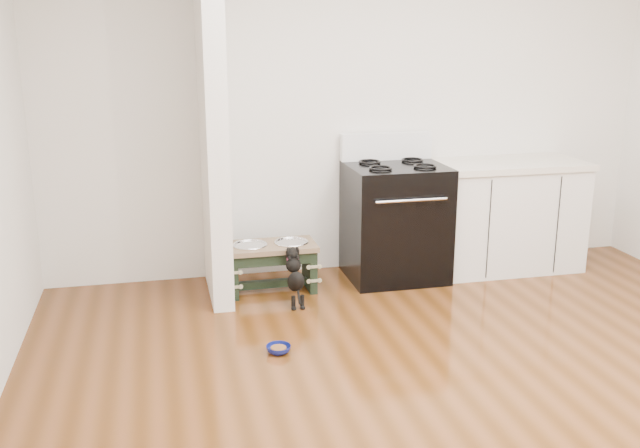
# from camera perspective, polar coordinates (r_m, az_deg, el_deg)

# --- Properties ---
(ground) EXTENTS (5.00, 5.00, 0.00)m
(ground) POSITION_cam_1_polar(r_m,az_deg,el_deg) (3.97, 12.78, -14.56)
(ground) COLOR #4A280D
(ground) RESTS_ON ground
(room_shell) EXTENTS (5.00, 5.00, 5.00)m
(room_shell) POSITION_cam_1_polar(r_m,az_deg,el_deg) (3.47, 14.36, 9.38)
(room_shell) COLOR silver
(room_shell) RESTS_ON ground
(partition_wall) EXTENTS (0.15, 0.80, 2.70)m
(partition_wall) POSITION_cam_1_polar(r_m,az_deg,el_deg) (5.22, -8.60, 8.53)
(partition_wall) COLOR silver
(partition_wall) RESTS_ON ground
(oven_range) EXTENTS (0.76, 0.69, 1.14)m
(oven_range) POSITION_cam_1_polar(r_m,az_deg,el_deg) (5.73, 6.03, 0.33)
(oven_range) COLOR black
(oven_range) RESTS_ON ground
(cabinet_run) EXTENTS (1.24, 0.64, 0.91)m
(cabinet_run) POSITION_cam_1_polar(r_m,az_deg,el_deg) (6.14, 14.65, 0.68)
(cabinet_run) COLOR silver
(cabinet_run) RESTS_ON ground
(dog_feeder) EXTENTS (0.68, 0.37, 0.39)m
(dog_feeder) POSITION_cam_1_polar(r_m,az_deg,el_deg) (5.45, -3.92, -2.71)
(dog_feeder) COLOR black
(dog_feeder) RESTS_ON ground
(puppy) EXTENTS (0.12, 0.35, 0.42)m
(puppy) POSITION_cam_1_polar(r_m,az_deg,el_deg) (5.19, -2.02, -4.08)
(puppy) COLOR black
(puppy) RESTS_ON ground
(floor_bowl) EXTENTS (0.17, 0.17, 0.05)m
(floor_bowl) POSITION_cam_1_polar(r_m,az_deg,el_deg) (4.51, -3.34, -9.97)
(floor_bowl) COLOR navy
(floor_bowl) RESTS_ON ground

